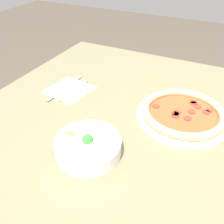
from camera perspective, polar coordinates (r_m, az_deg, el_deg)
name	(u,v)px	position (r m, az deg, el deg)	size (l,w,h in m)	color
dining_table	(146,138)	(0.92, 7.77, -6.01)	(1.22, 1.08, 0.72)	#706B4C
pizza	(183,114)	(0.89, 15.90, -0.34)	(0.32, 0.32, 0.04)	white
bowl	(88,146)	(0.72, -5.54, -7.65)	(0.19, 0.19, 0.07)	white
napkin	(69,90)	(1.03, -9.74, 5.08)	(0.18, 0.18, 0.00)	white
fork	(74,90)	(1.02, -8.60, 5.03)	(0.02, 0.18, 0.00)	silver
knife	(67,87)	(1.05, -10.34, 5.72)	(0.02, 0.23, 0.01)	silver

